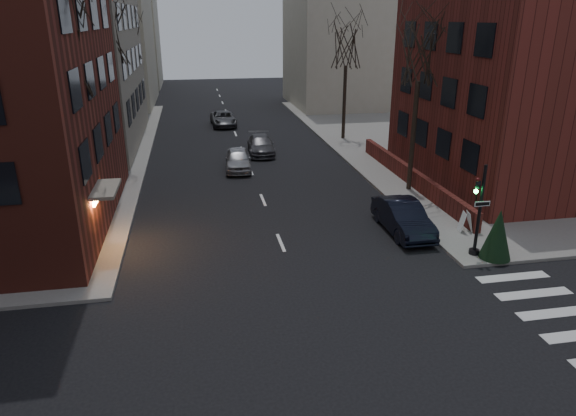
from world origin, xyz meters
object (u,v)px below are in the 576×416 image
at_px(traffic_signal, 478,216).
at_px(tree_left_b, 103,32).
at_px(tree_right_b, 346,46).
at_px(car_lane_far, 223,119).
at_px(car_lane_silver, 238,159).
at_px(tree_right_a, 420,52).
at_px(parked_sedan, 403,217).
at_px(sandwich_board, 466,222).
at_px(tree_left_a, 61,51).
at_px(car_lane_gray, 261,145).
at_px(evergreen_shrub, 498,234).
at_px(streetlamp_far, 142,80).
at_px(tree_left_c, 128,38).
at_px(streetlamp_near, 114,118).

relative_size(traffic_signal, tree_left_b, 0.37).
distance_m(tree_right_b, car_lane_far, 14.18).
relative_size(tree_left_b, tree_right_b, 1.18).
bearing_deg(car_lane_silver, tree_left_b, 173.48).
bearing_deg(tree_right_a, parked_sedan, -115.67).
bearing_deg(sandwich_board, car_lane_silver, 138.31).
bearing_deg(sandwich_board, traffic_signal, -99.27).
distance_m(tree_left_a, car_lane_gray, 19.32).
height_order(parked_sedan, car_lane_far, parked_sedan).
relative_size(sandwich_board, evergreen_shrub, 0.44).
bearing_deg(streetlamp_far, tree_left_c, -106.70).
bearing_deg(tree_right_a, evergreen_shrub, -90.80).
bearing_deg(tree_right_b, sandwich_board, -89.80).
xyz_separation_m(traffic_signal, streetlamp_far, (-16.14, 33.01, 2.33)).
bearing_deg(parked_sedan, streetlamp_far, 115.14).
xyz_separation_m(tree_right_b, streetlamp_far, (-17.00, 10.00, -3.35)).
bearing_deg(tree_right_b, evergreen_shrub, -90.32).
relative_size(streetlamp_near, streetlamp_far, 1.00).
relative_size(streetlamp_near, car_lane_silver, 1.46).
distance_m(traffic_signal, streetlamp_near, 20.86).
height_order(car_lane_gray, car_lane_far, car_lane_gray).
xyz_separation_m(tree_right_a, car_lane_far, (-9.60, 21.82, -7.36)).
relative_size(tree_right_b, parked_sedan, 1.96).
bearing_deg(tree_left_a, tree_right_b, 45.64).
height_order(tree_left_c, streetlamp_near, tree_left_c).
distance_m(traffic_signal, tree_left_a, 18.66).
height_order(car_lane_silver, car_lane_gray, car_lane_silver).
relative_size(streetlamp_far, sandwich_board, 6.48).
bearing_deg(car_lane_far, car_lane_silver, -92.21).
bearing_deg(car_lane_gray, traffic_signal, -68.16).
bearing_deg(car_lane_silver, evergreen_shrub, -55.18).
bearing_deg(tree_left_c, traffic_signal, -61.64).
relative_size(tree_left_b, car_lane_gray, 2.31).
bearing_deg(car_lane_silver, tree_right_b, 42.23).
height_order(tree_left_c, car_lane_far, tree_left_c).
height_order(tree_right_b, car_lane_gray, tree_right_b).
bearing_deg(evergreen_shrub, traffic_signal, 145.86).
distance_m(traffic_signal, tree_left_b, 24.87).
height_order(parked_sedan, car_lane_gray, parked_sedan).
distance_m(tree_left_b, tree_right_b, 18.64).
xyz_separation_m(tree_left_a, car_lane_far, (8.00, 25.82, -7.80)).
relative_size(car_lane_silver, sandwich_board, 4.43).
bearing_deg(sandwich_board, streetlamp_far, 130.97).
relative_size(tree_left_b, parked_sedan, 2.31).
bearing_deg(car_lane_gray, car_lane_silver, -114.43).
relative_size(tree_right_a, car_lane_silver, 2.27).
bearing_deg(car_lane_silver, parked_sedan, -56.92).
relative_size(tree_right_b, streetlamp_near, 1.46).
xyz_separation_m(parked_sedan, sandwich_board, (2.87, -0.75, -0.14)).
distance_m(car_lane_far, sandwich_board, 30.00).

